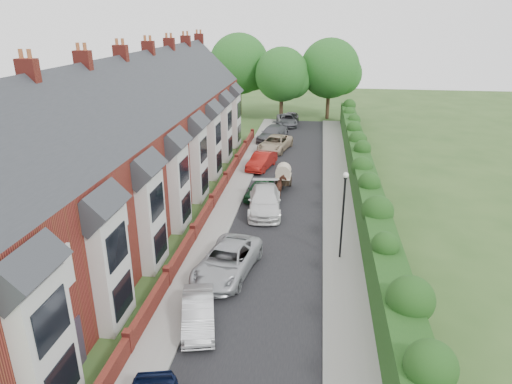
% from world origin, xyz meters
% --- Properties ---
extents(ground, '(140.00, 140.00, 0.00)m').
position_xyz_m(ground, '(0.00, 0.00, 0.00)').
color(ground, '#2D4C1E').
rests_on(ground, ground).
extents(road, '(6.00, 58.00, 0.02)m').
position_xyz_m(road, '(-0.50, 11.00, 0.01)').
color(road, black).
rests_on(road, ground).
extents(pavement_hedge_side, '(2.20, 58.00, 0.12)m').
position_xyz_m(pavement_hedge_side, '(3.60, 11.00, 0.06)').
color(pavement_hedge_side, gray).
rests_on(pavement_hedge_side, ground).
extents(pavement_house_side, '(1.70, 58.00, 0.12)m').
position_xyz_m(pavement_house_side, '(-4.35, 11.00, 0.06)').
color(pavement_house_side, gray).
rests_on(pavement_house_side, ground).
extents(kerb_hedge_side, '(0.18, 58.00, 0.13)m').
position_xyz_m(kerb_hedge_side, '(2.55, 11.00, 0.07)').
color(kerb_hedge_side, gray).
rests_on(kerb_hedge_side, ground).
extents(kerb_house_side, '(0.18, 58.00, 0.13)m').
position_xyz_m(kerb_house_side, '(-3.55, 11.00, 0.07)').
color(kerb_house_side, gray).
rests_on(kerb_house_side, ground).
extents(hedge, '(2.10, 58.00, 2.85)m').
position_xyz_m(hedge, '(5.40, 11.00, 1.60)').
color(hedge, '#153E13').
rests_on(hedge, ground).
extents(terrace_row, '(9.05, 40.50, 11.50)m').
position_xyz_m(terrace_row, '(-10.87, 9.98, 4.47)').
color(terrace_row, maroon).
rests_on(terrace_row, ground).
extents(garden_wall_row, '(0.35, 40.35, 1.10)m').
position_xyz_m(garden_wall_row, '(-5.35, 10.00, 0.46)').
color(garden_wall_row, maroon).
rests_on(garden_wall_row, ground).
extents(lamppost, '(0.32, 0.32, 5.16)m').
position_xyz_m(lamppost, '(3.40, 4.00, 3.30)').
color(lamppost, black).
rests_on(lamppost, ground).
extents(tree_far_left, '(7.14, 6.80, 9.29)m').
position_xyz_m(tree_far_left, '(-2.65, 40.08, 5.71)').
color(tree_far_left, '#332316').
rests_on(tree_far_left, ground).
extents(tree_far_right, '(7.98, 7.60, 10.31)m').
position_xyz_m(tree_far_right, '(3.39, 42.08, 6.31)').
color(tree_far_right, '#332316').
rests_on(tree_far_right, ground).
extents(tree_far_back, '(8.40, 8.00, 10.82)m').
position_xyz_m(tree_far_back, '(-8.59, 43.08, 6.62)').
color(tree_far_back, '#332316').
rests_on(tree_far_back, ground).
extents(car_silver_a, '(2.29, 4.15, 1.30)m').
position_xyz_m(car_silver_a, '(-3.00, -2.85, 0.65)').
color(car_silver_a, '#A2A3A7').
rests_on(car_silver_a, ground).
extents(car_silver_b, '(3.43, 5.86, 1.53)m').
position_xyz_m(car_silver_b, '(-2.59, 1.59, 0.77)').
color(car_silver_b, '#A7AAAF').
rests_on(car_silver_b, ground).
extents(car_white, '(2.79, 5.68, 1.59)m').
position_xyz_m(car_white, '(-1.60, 10.06, 0.80)').
color(car_white, silver).
rests_on(car_white, ground).
extents(car_green, '(2.23, 3.98, 1.28)m').
position_xyz_m(car_green, '(-2.30, 12.60, 0.64)').
color(car_green, '#10371C').
rests_on(car_green, ground).
extents(car_red, '(2.51, 4.65, 1.46)m').
position_xyz_m(car_red, '(-3.00, 19.60, 0.73)').
color(car_red, maroon).
rests_on(car_red, ground).
extents(car_beige, '(3.62, 5.82, 1.50)m').
position_xyz_m(car_beige, '(-2.38, 25.55, 0.75)').
color(car_beige, tan).
rests_on(car_beige, ground).
extents(car_grey, '(3.55, 5.94, 1.61)m').
position_xyz_m(car_grey, '(-3.00, 29.40, 0.81)').
color(car_grey, '#4F5156').
rests_on(car_grey, ground).
extents(car_black, '(2.02, 4.51, 1.50)m').
position_xyz_m(car_black, '(-1.60, 37.77, 0.75)').
color(car_black, black).
rests_on(car_black, ground).
extents(horse, '(0.97, 1.90, 1.56)m').
position_xyz_m(horse, '(-0.69, 12.84, 0.78)').
color(horse, '#522B1E').
rests_on(horse, ground).
extents(horse_cart, '(1.26, 2.79, 2.01)m').
position_xyz_m(horse_cart, '(-0.69, 14.83, 1.15)').
color(horse_cart, black).
rests_on(horse_cart, ground).
extents(car_extra_far, '(3.10, 5.28, 1.38)m').
position_xyz_m(car_extra_far, '(-2.03, 37.06, 0.69)').
color(car_extra_far, slate).
rests_on(car_extra_far, ground).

